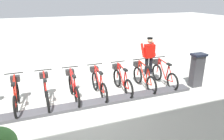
% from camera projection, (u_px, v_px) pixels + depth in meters
% --- Properties ---
extents(ground_plane, '(60.00, 60.00, 0.00)m').
position_uv_depth(ground_plane, '(70.00, 109.00, 6.51)').
color(ground_plane, '#B7BAB1').
extents(dock_rail_base, '(0.44, 8.61, 0.10)m').
position_uv_depth(dock_rail_base, '(70.00, 107.00, 6.49)').
color(dock_rail_base, '#47474C').
rests_on(dock_rail_base, ground).
extents(payment_kiosk, '(0.36, 0.52, 1.28)m').
position_uv_depth(payment_kiosk, '(197.00, 70.00, 7.91)').
color(payment_kiosk, '#38383D').
rests_on(payment_kiosk, ground).
extents(bike_docked_0, '(1.72, 0.54, 1.02)m').
position_uv_depth(bike_docked_0, '(163.00, 74.00, 8.14)').
color(bike_docked_0, black).
rests_on(bike_docked_0, ground).
extents(bike_docked_1, '(1.72, 0.54, 1.02)m').
position_uv_depth(bike_docked_1, '(143.00, 77.00, 7.85)').
color(bike_docked_1, black).
rests_on(bike_docked_1, ground).
extents(bike_docked_2, '(1.72, 0.54, 1.02)m').
position_uv_depth(bike_docked_2, '(122.00, 80.00, 7.57)').
color(bike_docked_2, black).
rests_on(bike_docked_2, ground).
extents(bike_docked_3, '(1.72, 0.54, 1.02)m').
position_uv_depth(bike_docked_3, '(98.00, 83.00, 7.28)').
color(bike_docked_3, black).
rests_on(bike_docked_3, ground).
extents(bike_docked_4, '(1.72, 0.54, 1.02)m').
position_uv_depth(bike_docked_4, '(73.00, 87.00, 6.99)').
color(bike_docked_4, black).
rests_on(bike_docked_4, ground).
extents(bike_docked_5, '(1.72, 0.54, 1.02)m').
position_uv_depth(bike_docked_5, '(46.00, 91.00, 6.70)').
color(bike_docked_5, black).
rests_on(bike_docked_5, ground).
extents(bike_docked_6, '(1.72, 0.54, 1.02)m').
position_uv_depth(bike_docked_6, '(16.00, 95.00, 6.42)').
color(bike_docked_6, black).
rests_on(bike_docked_6, ground).
extents(worker_near_rack, '(0.46, 0.62, 1.66)m').
position_uv_depth(worker_near_rack, '(149.00, 55.00, 8.86)').
color(worker_near_rack, white).
rests_on(worker_near_rack, ground).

